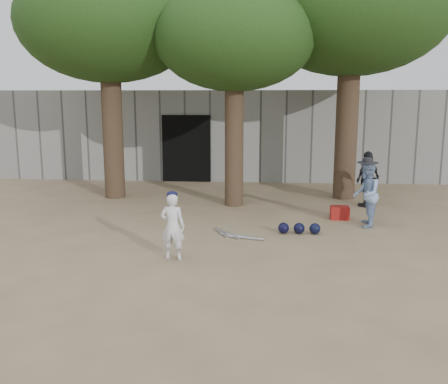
# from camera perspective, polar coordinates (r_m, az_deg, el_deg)

# --- Properties ---
(ground) EXTENTS (70.00, 70.00, 0.00)m
(ground) POSITION_cam_1_polar(r_m,az_deg,el_deg) (9.05, -4.34, -7.05)
(ground) COLOR #937C5E
(ground) RESTS_ON ground
(boy_player) EXTENTS (0.45, 0.32, 1.17)m
(boy_player) POSITION_cam_1_polar(r_m,az_deg,el_deg) (8.63, -5.89, -3.93)
(boy_player) COLOR silver
(boy_player) RESTS_ON ground
(spectator_blue) EXTENTS (0.66, 0.78, 1.43)m
(spectator_blue) POSITION_cam_1_polar(r_m,az_deg,el_deg) (11.14, 15.93, -0.25)
(spectator_blue) COLOR #819CC7
(spectator_blue) RESTS_ON ground
(spectator_dark) EXTENTS (0.86, 0.81, 1.43)m
(spectator_dark) POSITION_cam_1_polar(r_m,az_deg,el_deg) (13.23, 16.11, 1.42)
(spectator_dark) COLOR black
(spectator_dark) RESTS_ON ground
(red_bag) EXTENTS (0.43, 0.33, 0.30)m
(red_bag) POSITION_cam_1_polar(r_m,az_deg,el_deg) (11.80, 13.08, -2.32)
(red_bag) COLOR maroon
(red_bag) RESTS_ON ground
(back_building) EXTENTS (16.00, 5.24, 3.00)m
(back_building) POSITION_cam_1_polar(r_m,az_deg,el_deg) (18.93, 0.47, 6.92)
(back_building) COLOR gray
(back_building) RESTS_ON ground
(helmet_row) EXTENTS (0.87, 0.23, 0.23)m
(helmet_row) POSITION_cam_1_polar(r_m,az_deg,el_deg) (10.39, 8.59, -4.13)
(helmet_row) COLOR black
(helmet_row) RESTS_ON ground
(bat_pile) EXTENTS (1.08, 0.82, 0.06)m
(bat_pile) POSITION_cam_1_polar(r_m,az_deg,el_deg) (10.10, 1.12, -4.95)
(bat_pile) COLOR #ABAAB1
(bat_pile) RESTS_ON ground
(tree_row) EXTENTS (11.40, 5.80, 6.69)m
(tree_row) POSITION_cam_1_polar(r_m,az_deg,el_deg) (13.67, 2.07, 18.83)
(tree_row) COLOR brown
(tree_row) RESTS_ON ground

